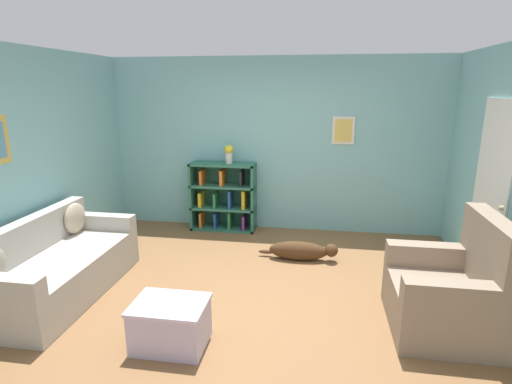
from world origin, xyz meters
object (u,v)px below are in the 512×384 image
object	(u,v)px
couch	(57,267)
coffee_table	(170,323)
recliner_chair	(451,292)
vase	(229,153)
dog	(301,251)
bookshelf	(224,197)

from	to	relation	value
couch	coffee_table	distance (m)	1.66
recliner_chair	vase	bearing A→B (deg)	138.25
recliner_chair	dog	size ratio (longest dim) A/B	1.05
recliner_chair	dog	world-z (taller)	recliner_chair
bookshelf	recliner_chair	distance (m)	3.52
coffee_table	recliner_chair	bearing A→B (deg)	14.74
recliner_chair	vase	xyz separation A→B (m)	(-2.56, 2.28, 0.84)
recliner_chair	bookshelf	bearing A→B (deg)	139.06
dog	vase	xyz separation A→B (m)	(-1.15, 0.98, 1.08)
recliner_chair	coffee_table	distance (m)	2.51
recliner_chair	coffee_table	size ratio (longest dim) A/B	1.73
couch	vase	distance (m)	2.78
coffee_table	dog	xyz separation A→B (m)	(1.02, 1.94, -0.09)
couch	dog	world-z (taller)	couch
coffee_table	vase	xyz separation A→B (m)	(-0.13, 2.92, 0.99)
coffee_table	dog	distance (m)	2.20
couch	dog	distance (m)	2.84
vase	dog	bearing A→B (deg)	-40.19
coffee_table	vase	size ratio (longest dim) A/B	2.25
dog	vase	bearing A→B (deg)	139.81
bookshelf	coffee_table	size ratio (longest dim) A/B	1.68
bookshelf	dog	distance (m)	1.65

